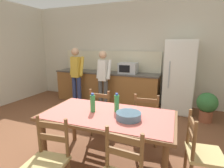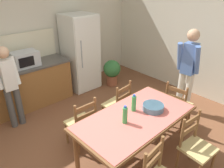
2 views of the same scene
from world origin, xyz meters
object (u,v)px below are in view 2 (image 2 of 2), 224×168
object	(u,v)px
bottle_near_centre	(125,115)
serving_bowl	(153,107)
dining_table	(135,121)
chair_head_end	(177,105)
bottle_off_centre	(134,103)
potted_plant	(112,71)
refrigerator	(81,53)
chair_side_far_left	(82,123)
microwave	(25,59)
person_by_table	(188,68)
person_at_counter	(10,84)
chair_side_near_right	(196,147)
chair_side_far_right	(118,105)

from	to	relation	value
bottle_near_centre	serving_bowl	distance (m)	0.55
dining_table	chair_head_end	distance (m)	1.22
bottle_off_centre	potted_plant	bearing A→B (deg)	55.35
chair_head_end	potted_plant	xyz separation A→B (m)	(0.29, 2.11, -0.06)
refrigerator	serving_bowl	world-z (taller)	refrigerator
bottle_off_centre	chair_side_far_left	xyz separation A→B (m)	(-0.52, 0.63, -0.45)
dining_table	chair_head_end	world-z (taller)	chair_head_end
serving_bowl	chair_head_end	bearing A→B (deg)	5.84
dining_table	serving_bowl	world-z (taller)	serving_bowl
refrigerator	chair_side_far_left	distance (m)	2.26
microwave	bottle_off_centre	distance (m)	2.54
microwave	chair_head_end	size ratio (longest dim) A/B	0.55
serving_bowl	person_by_table	distance (m)	1.46
microwave	chair_side_far_left	distance (m)	1.93
microwave	person_at_counter	bearing A→B (deg)	-135.63
microwave	potted_plant	size ratio (longest dim) A/B	0.75
bottle_near_centre	person_by_table	size ratio (longest dim) A/B	0.16
dining_table	bottle_near_centre	world-z (taller)	bottle_near_centre
dining_table	person_by_table	xyz separation A→B (m)	(1.74, 0.23, 0.28)
bottle_near_centre	potted_plant	distance (m)	2.79
refrigerator	bottle_near_centre	distance (m)	2.79
person_by_table	refrigerator	bearing A→B (deg)	-75.78
chair_side_far_left	chair_side_near_right	size ratio (longest dim) A/B	1.00
bottle_near_centre	chair_side_near_right	bearing A→B (deg)	-48.85
person_by_table	chair_side_near_right	bearing A→B (deg)	29.90
chair_side_far_left	chair_side_near_right	distance (m)	1.74
chair_side_far_left	chair_side_near_right	xyz separation A→B (m)	(0.86, -1.51, 0.00)
chair_side_far_left	potted_plant	bearing A→B (deg)	-142.68
person_by_table	bottle_near_centre	bearing A→B (deg)	-0.13
serving_bowl	person_by_table	xyz separation A→B (m)	(1.43, 0.29, 0.15)
refrigerator	potted_plant	size ratio (longest dim) A/B	2.73
bottle_near_centre	chair_side_far_right	xyz separation A→B (m)	(0.62, 0.78, -0.45)
bottle_off_centre	chair_head_end	world-z (taller)	bottle_off_centre
microwave	chair_side_far_right	xyz separation A→B (m)	(0.88, -1.81, -0.63)
serving_bowl	microwave	bearing A→B (deg)	106.99
serving_bowl	bottle_off_centre	bearing A→B (deg)	141.45
chair_head_end	person_by_table	distance (m)	0.79
refrigerator	dining_table	world-z (taller)	refrigerator
microwave	bottle_near_centre	distance (m)	2.61
microwave	person_by_table	xyz separation A→B (m)	(2.24, -2.36, -0.10)
dining_table	chair_side_far_left	distance (m)	0.90
microwave	dining_table	bearing A→B (deg)	-79.25
person_by_table	chair_head_end	bearing A→B (deg)	13.11
chair_side_far_left	dining_table	bearing A→B (deg)	120.95
microwave	chair_head_end	distance (m)	3.13
refrigerator	chair_side_far_right	xyz separation A→B (m)	(-0.45, -1.79, -0.47)
chair_side_far_left	chair_head_end	size ratio (longest dim) A/B	1.00
chair_side_near_right	chair_head_end	distance (m)	1.10
refrigerator	chair_side_far_right	bearing A→B (deg)	-104.21
refrigerator	person_at_counter	distance (m)	1.93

